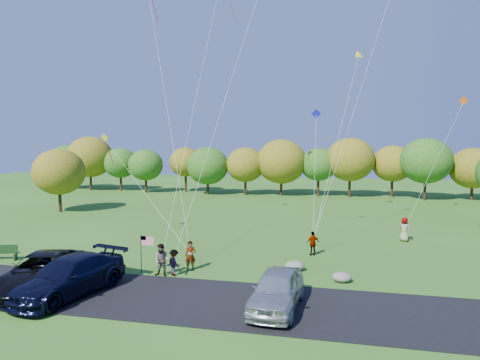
# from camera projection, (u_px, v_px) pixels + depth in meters

# --- Properties ---
(ground) EXTENTS (140.00, 140.00, 0.00)m
(ground) POSITION_uv_depth(u_px,v_px,m) (201.00, 274.00, 25.03)
(ground) COLOR #31601B
(ground) RESTS_ON ground
(asphalt_lane) EXTENTS (44.00, 6.00, 0.06)m
(asphalt_lane) POSITION_uv_depth(u_px,v_px,m) (176.00, 298.00, 21.14)
(asphalt_lane) COLOR black
(asphalt_lane) RESTS_ON ground
(treeline) EXTENTS (76.30, 27.81, 8.45)m
(treeline) POSITION_uv_depth(u_px,v_px,m) (300.00, 163.00, 59.53)
(treeline) COLOR #392314
(treeline) RESTS_ON ground
(minivan_dark) EXTENTS (4.66, 7.23, 1.85)m
(minivan_dark) POSITION_uv_depth(u_px,v_px,m) (42.00, 272.00, 22.25)
(minivan_dark) COLOR black
(minivan_dark) RESTS_ON asphalt_lane
(minivan_navy) EXTENTS (4.00, 6.91, 1.88)m
(minivan_navy) POSITION_uv_depth(u_px,v_px,m) (69.00, 276.00, 21.48)
(minivan_navy) COLOR black
(minivan_navy) RESTS_ON asphalt_lane
(minivan_silver) EXTENTS (2.41, 5.29, 1.76)m
(minivan_silver) POSITION_uv_depth(u_px,v_px,m) (277.00, 290.00, 19.72)
(minivan_silver) COLOR #AFB5BA
(minivan_silver) RESTS_ON asphalt_lane
(flyer_a) EXTENTS (0.76, 0.62, 1.79)m
(flyer_a) POSITION_uv_depth(u_px,v_px,m) (190.00, 256.00, 25.76)
(flyer_a) COLOR #4C4C59
(flyer_a) RESTS_ON ground
(flyer_b) EXTENTS (0.96, 0.77, 1.89)m
(flyer_b) POSITION_uv_depth(u_px,v_px,m) (162.00, 260.00, 24.62)
(flyer_b) COLOR #4C4C59
(flyer_b) RESTS_ON ground
(flyer_c) EXTENTS (1.13, 1.06, 1.53)m
(flyer_c) POSITION_uv_depth(u_px,v_px,m) (174.00, 263.00, 24.75)
(flyer_c) COLOR #4C4C59
(flyer_c) RESTS_ON ground
(flyer_d) EXTENTS (1.04, 0.84, 1.66)m
(flyer_d) POSITION_uv_depth(u_px,v_px,m) (313.00, 243.00, 29.13)
(flyer_d) COLOR #4C4C59
(flyer_d) RESTS_ON ground
(flyer_e) EXTENTS (1.10, 0.99, 1.88)m
(flyer_e) POSITION_uv_depth(u_px,v_px,m) (404.00, 229.00, 33.20)
(flyer_e) COLOR #4C4C59
(flyer_e) RESTS_ON ground
(park_bench) EXTENTS (1.77, 0.86, 1.01)m
(park_bench) POSITION_uv_depth(u_px,v_px,m) (4.00, 252.00, 28.05)
(park_bench) COLOR #143714
(park_bench) RESTS_ON ground
(trash_barrel) EXTENTS (0.53, 0.53, 0.80)m
(trash_barrel) POSITION_uv_depth(u_px,v_px,m) (71.00, 263.00, 26.04)
(trash_barrel) COLOR #0C1AC1
(trash_barrel) RESTS_ON ground
(flag_assembly) EXTENTS (0.84, 0.54, 2.25)m
(flag_assembly) POSITION_uv_depth(u_px,v_px,m) (145.00, 245.00, 25.16)
(flag_assembly) COLOR black
(flag_assembly) RESTS_ON ground
(boulder_near) EXTENTS (1.17, 0.92, 0.59)m
(boulder_near) POSITION_uv_depth(u_px,v_px,m) (295.00, 266.00, 25.74)
(boulder_near) COLOR gray
(boulder_near) RESTS_ON ground
(boulder_far) EXTENTS (1.07, 0.89, 0.56)m
(boulder_far) POSITION_uv_depth(u_px,v_px,m) (342.00, 277.00, 23.64)
(boulder_far) COLOR gray
(boulder_far) RESTS_ON ground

